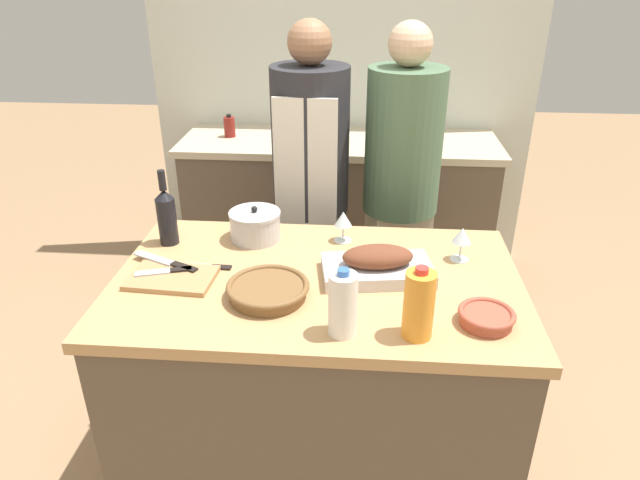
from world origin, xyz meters
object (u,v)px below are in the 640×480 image
object	(u,v)px
wine_glass_left	(462,237)
condiment_bottle_short	(229,127)
milk_jug	(343,304)
wicker_basket	(268,289)
juice_jug	(419,305)
knife_chef	(167,262)
stock_pot	(255,225)
condiment_bottle_tall	(412,125)
person_cook_guest	(401,186)
knife_paring	(207,267)
wine_bottle_green	(166,215)
cutting_board	(172,278)
person_cook_aproned	(311,185)
wine_glass_right	(343,220)
roasting_pan	(377,265)
knife_bread	(166,271)
mixing_bowl	(486,317)

from	to	relation	value
wine_glass_left	condiment_bottle_short	distance (m)	1.83
milk_jug	wicker_basket	bearing A→B (deg)	144.48
juice_jug	wine_glass_left	size ratio (longest dim) A/B	1.77
juice_jug	milk_jug	world-z (taller)	juice_jug
juice_jug	knife_chef	xyz separation A→B (m)	(-0.84, 0.33, -0.08)
wine_glass_left	knife_chef	xyz separation A→B (m)	(-1.03, -0.14, -0.07)
stock_pot	condiment_bottle_tall	bearing A→B (deg)	64.38
wine_glass_left	person_cook_guest	xyz separation A→B (m)	(-0.18, 0.67, -0.07)
knife_paring	wicker_basket	bearing A→B (deg)	-35.03
wine_glass_left	wicker_basket	bearing A→B (deg)	-155.03
condiment_bottle_tall	condiment_bottle_short	bearing A→B (deg)	-174.04
wine_glass_left	condiment_bottle_short	world-z (taller)	condiment_bottle_short
stock_pot	person_cook_guest	size ratio (longest dim) A/B	0.12
wine_bottle_green	knife_chef	size ratio (longest dim) A/B	1.11
cutting_board	person_cook_aproned	world-z (taller)	person_cook_aproned
stock_pot	wine_bottle_green	world-z (taller)	wine_bottle_green
wine_bottle_green	knife_paring	bearing A→B (deg)	-43.39
wine_glass_left	juice_jug	bearing A→B (deg)	-111.73
milk_jug	wine_glass_right	xyz separation A→B (m)	(-0.02, 0.59, -0.01)
wine_bottle_green	wine_glass_right	distance (m)	0.66
person_cook_aproned	wine_glass_left	bearing A→B (deg)	-44.60
roasting_pan	knife_chef	size ratio (longest dim) A/B	1.51
wine_bottle_green	knife_bread	bearing A→B (deg)	-75.03
roasting_pan	juice_jug	world-z (taller)	juice_jug
mixing_bowl	knife_paring	xyz separation A→B (m)	(-0.91, 0.27, -0.02)
wicker_basket	condiment_bottle_tall	distance (m)	1.92
mixing_bowl	condiment_bottle_tall	xyz separation A→B (m)	(-0.10, 1.93, 0.05)
condiment_bottle_short	person_cook_guest	size ratio (longest dim) A/B	0.08
condiment_bottle_short	person_cook_aproned	xyz separation A→B (m)	(0.55, -0.78, -0.05)
cutting_board	knife_bread	xyz separation A→B (m)	(-0.03, 0.02, 0.01)
mixing_bowl	knife_paring	distance (m)	0.95
milk_jug	wine_glass_left	xyz separation A→B (m)	(0.40, 0.47, -0.01)
wine_glass_right	knife_bread	size ratio (longest dim) A/B	0.64
cutting_board	wine_bottle_green	distance (m)	0.31
condiment_bottle_short	person_cook_guest	distance (m)	1.23
juice_jug	mixing_bowl	bearing A→B (deg)	19.37
mixing_bowl	juice_jug	distance (m)	0.24
condiment_bottle_tall	condiment_bottle_short	world-z (taller)	condiment_bottle_tall
knife_bread	condiment_bottle_tall	xyz separation A→B (m)	(0.93, 1.73, 0.05)
juice_jug	milk_jug	size ratio (longest dim) A/B	1.06
juice_jug	wine_glass_right	size ratio (longest dim) A/B	1.84
condiment_bottle_tall	knife_bread	bearing A→B (deg)	-118.36
juice_jug	person_cook_aproned	distance (m)	1.18
juice_jug	milk_jug	distance (m)	0.21
knife_paring	person_cook_guest	size ratio (longest dim) A/B	0.12
mixing_bowl	milk_jug	size ratio (longest dim) A/B	0.80
cutting_board	knife_bread	world-z (taller)	knife_bread
knife_paring	condiment_bottle_tall	world-z (taller)	condiment_bottle_tall
stock_pot	knife_paring	bearing A→B (deg)	-119.03
milk_jug	person_cook_guest	bearing A→B (deg)	79.02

